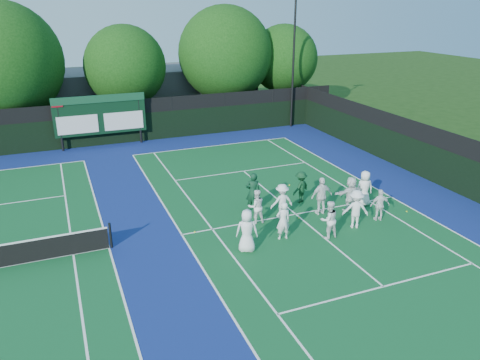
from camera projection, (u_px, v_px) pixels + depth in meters
name	position (u px, v px, depth m)	size (l,w,h in m)	color
ground	(306.00, 223.00, 20.97)	(120.00, 120.00, 0.00)	#19380F
court_apron	(170.00, 237.00, 19.73)	(34.00, 32.00, 0.01)	navy
near_court	(296.00, 214.00, 21.83)	(11.05, 23.85, 0.01)	#115326
back_fence	(116.00, 125.00, 32.23)	(34.00, 0.08, 3.00)	black
divider_fence_right	(449.00, 164.00, 24.50)	(0.08, 32.00, 3.00)	black
scoreboard	(100.00, 115.00, 31.22)	(6.00, 0.21, 3.55)	black
clubhouse	(149.00, 92.00, 40.33)	(18.00, 6.00, 4.00)	#57575C
light_pole_right	(294.00, 44.00, 34.93)	(1.20, 0.30, 10.12)	black
tree_b	(4.00, 65.00, 31.64)	(8.14, 8.14, 9.55)	black
tree_c	(127.00, 68.00, 34.72)	(5.98, 5.98, 7.83)	black
tree_d	(227.00, 56.00, 37.28)	(7.43, 7.43, 9.15)	black
tree_e	(285.00, 60.00, 39.32)	(5.63, 5.63, 7.63)	black
tennis_ball_1	(299.00, 218.00, 21.40)	(0.07, 0.07, 0.07)	yellow
tennis_ball_2	(407.00, 211.00, 22.06)	(0.07, 0.07, 0.07)	yellow
tennis_ball_3	(195.00, 232.00, 20.10)	(0.07, 0.07, 0.07)	yellow
tennis_ball_4	(290.00, 185.00, 25.20)	(0.07, 0.07, 0.07)	yellow
player_front_0	(247.00, 231.00, 18.33)	(0.87, 0.57, 1.78)	white
player_front_1	(283.00, 221.00, 19.30)	(0.61, 0.40, 1.66)	white
player_front_2	(329.00, 219.00, 19.43)	(0.80, 0.62, 1.65)	white
player_front_3	(356.00, 209.00, 20.29)	(1.13, 0.65, 1.75)	white
player_front_4	(380.00, 205.00, 20.99)	(0.88, 0.37, 1.50)	white
player_back_0	(256.00, 206.00, 20.74)	(0.77, 0.60, 1.59)	white
player_back_1	(282.00, 201.00, 21.18)	(1.07, 0.62, 1.66)	white
player_back_2	(322.00, 196.00, 21.58)	(1.06, 0.44, 1.81)	white
player_back_3	(350.00, 194.00, 21.98)	(1.56, 0.50, 1.69)	white
player_back_4	(364.00, 188.00, 22.54)	(0.86, 0.56, 1.75)	white
coach_left	(253.00, 192.00, 21.88)	(0.70, 0.46, 1.91)	#0E341F
coach_right	(301.00, 187.00, 22.88)	(1.03, 0.59, 1.60)	#103A1D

